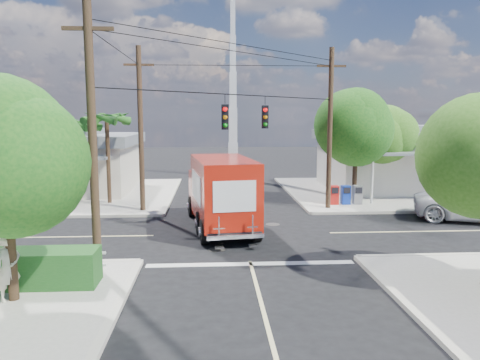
{
  "coord_description": "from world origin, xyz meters",
  "views": [
    {
      "loc": [
        -1.39,
        -20.53,
        5.29
      ],
      "look_at": [
        0.0,
        2.0,
        2.2
      ],
      "focal_mm": 35.0,
      "sensor_mm": 36.0,
      "label": 1
    }
  ],
  "objects": [
    {
      "name": "road_markings",
      "position": [
        0.0,
        -1.47,
        0.01
      ],
      "size": [
        32.0,
        32.0,
        0.01
      ],
      "color": "beige",
      "rests_on": "ground"
    },
    {
      "name": "radio_tower",
      "position": [
        0.5,
        20.0,
        5.64
      ],
      "size": [
        0.8,
        0.8,
        17.0
      ],
      "color": "silver",
      "rests_on": "ground"
    },
    {
      "name": "building_ne",
      "position": [
        12.5,
        11.97,
        2.32
      ],
      "size": [
        11.8,
        10.2,
        4.5
      ],
      "color": "silver",
      "rests_on": "sidewalk_ne"
    },
    {
      "name": "utility_poles",
      "position": [
        -1.58,
        1.6,
        4.67
      ],
      "size": [
        12.0,
        10.68,
        9.0
      ],
      "color": "#473321",
      "rests_on": "ground"
    },
    {
      "name": "sidewalk_nw",
      "position": [
        -10.88,
        10.88,
        0.07
      ],
      "size": [
        14.12,
        14.12,
        0.14
      ],
      "color": "#AAA59A",
      "rests_on": "ground"
    },
    {
      "name": "palm_nw_front",
      "position": [
        -7.5,
        7.5,
        5.04
      ],
      "size": [
        3.01,
        3.08,
        5.59
      ],
      "color": "#422D1C",
      "rests_on": "sidewalk_nw"
    },
    {
      "name": "delivery_truck",
      "position": [
        -0.96,
        1.23,
        1.72
      ],
      "size": [
        3.42,
        8.06,
        3.39
      ],
      "color": "black",
      "rests_on": "ground"
    },
    {
      "name": "tree_ne_front",
      "position": [
        7.21,
        6.76,
        4.77
      ],
      "size": [
        4.21,
        4.14,
        6.66
      ],
      "color": "#422D1C",
      "rests_on": "sidewalk_ne"
    },
    {
      "name": "vending_boxes",
      "position": [
        6.5,
        6.2,
        0.69
      ],
      "size": [
        1.9,
        0.5,
        1.1
      ],
      "color": "red",
      "rests_on": "sidewalk_ne"
    },
    {
      "name": "pedestrian",
      "position": [
        -7.08,
        -7.56,
        1.09
      ],
      "size": [
        0.8,
        0.82,
        1.9
      ],
      "primitive_type": "imported",
      "rotation": [
        0.0,
        0.0,
        0.83
      ],
      "color": "beige",
      "rests_on": "sidewalk_sw"
    },
    {
      "name": "palm_nw_back",
      "position": [
        -9.5,
        9.0,
        4.67
      ],
      "size": [
        3.01,
        3.08,
        5.19
      ],
      "color": "#422D1C",
      "rests_on": "sidewalk_nw"
    },
    {
      "name": "tree_ne_back",
      "position": [
        9.81,
        8.96,
        4.19
      ],
      "size": [
        3.77,
        3.66,
        5.82
      ],
      "color": "#422D1C",
      "rests_on": "sidewalk_ne"
    },
    {
      "name": "parked_car",
      "position": [
        12.08,
        1.99,
        0.85
      ],
      "size": [
        6.69,
        4.81,
        1.69
      ],
      "primitive_type": "imported",
      "rotation": [
        0.0,
        0.0,
        1.2
      ],
      "color": "silver",
      "rests_on": "ground"
    },
    {
      "name": "ground",
      "position": [
        0.0,
        0.0,
        0.0
      ],
      "size": [
        120.0,
        120.0,
        0.0
      ],
      "primitive_type": "plane",
      "color": "black",
      "rests_on": "ground"
    },
    {
      "name": "building_nw",
      "position": [
        -12.0,
        12.46,
        2.22
      ],
      "size": [
        10.8,
        10.2,
        4.3
      ],
      "color": "beige",
      "rests_on": "sidewalk_nw"
    },
    {
      "name": "tree_sw_front",
      "position": [
        -6.99,
        -7.54,
        4.33
      ],
      "size": [
        3.88,
        3.78,
        6.03
      ],
      "color": "#422D1C",
      "rests_on": "sidewalk_sw"
    },
    {
      "name": "picket_fence",
      "position": [
        -7.8,
        -5.6,
        0.68
      ],
      "size": [
        5.94,
        0.06,
        1.0
      ],
      "color": "silver",
      "rests_on": "sidewalk_sw"
    },
    {
      "name": "sidewalk_ne",
      "position": [
        10.88,
        10.88,
        0.07
      ],
      "size": [
        14.12,
        14.12,
        0.14
      ],
      "color": "#AAA59A",
      "rests_on": "ground"
    }
  ]
}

